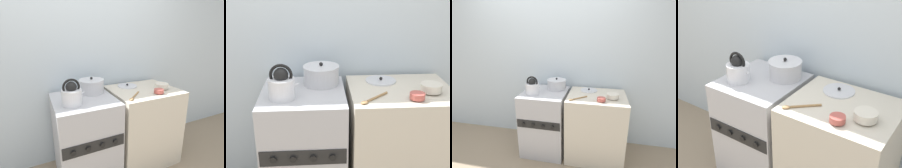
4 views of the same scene
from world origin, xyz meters
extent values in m
plane|color=gray|center=(0.00, 0.00, 0.00)|extent=(12.00, 12.00, 0.00)
cube|color=silver|center=(0.00, 0.70, 1.25)|extent=(7.00, 0.06, 2.50)
cube|color=#B2B2B7|center=(0.00, 0.31, 0.44)|extent=(0.59, 0.63, 0.89)
cube|color=black|center=(0.00, 0.00, 0.55)|extent=(0.57, 0.01, 0.11)
cylinder|color=black|center=(-0.19, -0.01, 0.55)|extent=(0.04, 0.02, 0.04)
cylinder|color=black|center=(-0.06, -0.01, 0.55)|extent=(0.04, 0.02, 0.04)
cylinder|color=black|center=(0.06, -0.01, 0.55)|extent=(0.04, 0.02, 0.04)
cylinder|color=black|center=(0.19, -0.01, 0.55)|extent=(0.04, 0.02, 0.04)
cube|color=beige|center=(0.70, 0.32, 0.44)|extent=(0.74, 0.63, 0.89)
cylinder|color=silver|center=(-0.13, 0.20, 0.96)|extent=(0.18, 0.18, 0.14)
sphere|color=black|center=(-0.13, 0.20, 1.05)|extent=(0.10, 0.10, 0.10)
torus|color=black|center=(-0.13, 0.20, 1.05)|extent=(0.15, 0.02, 0.15)
cone|color=silver|center=(-0.05, 0.20, 0.98)|extent=(0.09, 0.04, 0.07)
cylinder|color=silver|center=(0.13, 0.45, 0.95)|extent=(0.26, 0.26, 0.13)
cylinder|color=silver|center=(0.13, 0.45, 1.02)|extent=(0.27, 0.27, 0.01)
sphere|color=black|center=(0.13, 0.45, 1.04)|extent=(0.03, 0.03, 0.03)
cylinder|color=beige|center=(0.89, 0.23, 0.89)|extent=(0.07, 0.07, 0.01)
cylinder|color=beige|center=(0.89, 0.23, 0.93)|extent=(0.15, 0.15, 0.05)
cylinder|color=#B75147|center=(0.76, 0.11, 0.89)|extent=(0.05, 0.05, 0.01)
cylinder|color=#B75147|center=(0.76, 0.11, 0.92)|extent=(0.10, 0.10, 0.04)
cylinder|color=silver|center=(0.59, 0.48, 0.89)|extent=(0.23, 0.23, 0.01)
sphere|color=black|center=(0.59, 0.48, 0.91)|extent=(0.02, 0.02, 0.02)
cylinder|color=#A37A4C|center=(0.50, 0.17, 0.90)|extent=(0.17, 0.15, 0.02)
ellipsoid|color=#A37A4C|center=(0.40, 0.08, 0.90)|extent=(0.07, 0.07, 0.02)
camera|label=1|loc=(-0.42, -1.25, 1.50)|focal=28.00mm
camera|label=2|loc=(0.11, -1.73, 1.71)|focal=50.00mm
camera|label=3|loc=(0.72, -1.84, 1.68)|focal=28.00mm
camera|label=4|loc=(1.41, -1.36, 1.98)|focal=50.00mm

